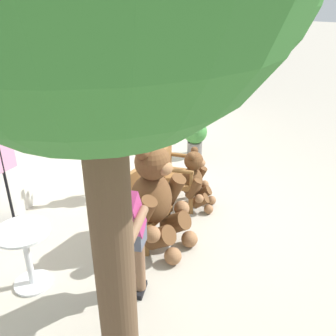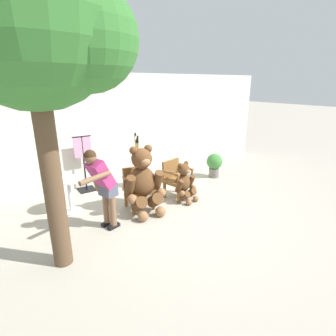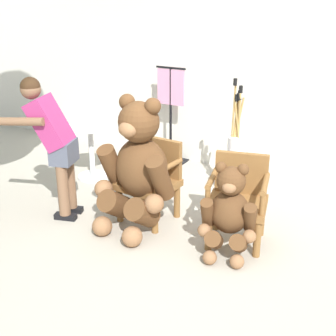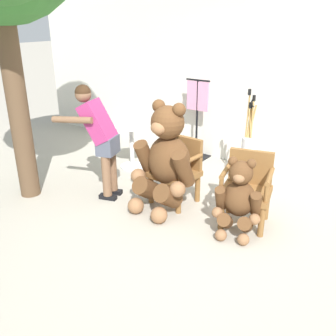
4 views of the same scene
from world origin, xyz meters
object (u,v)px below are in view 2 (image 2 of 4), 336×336
(wooden_chair_right, at_px, (176,178))
(white_stool, at_px, (139,173))
(wooden_chair_left, at_px, (138,187))
(clothing_display_stand, at_px, (84,162))
(round_side_table, at_px, (69,192))
(patio_tree, at_px, (39,24))
(brush_bucket, at_px, (138,162))
(teddy_bear_small, at_px, (184,182))
(potted_plant, at_px, (214,164))
(teddy_bear_large, at_px, (143,181))
(person_visitor, at_px, (102,182))

(wooden_chair_right, xyz_separation_m, white_stool, (-0.43, 1.03, -0.11))
(wooden_chair_left, xyz_separation_m, clothing_display_stand, (-0.64, 1.57, 0.26))
(round_side_table, bearing_deg, patio_tree, -105.06)
(brush_bucket, xyz_separation_m, clothing_display_stand, (-1.19, 0.54, 0.05))
(wooden_chair_left, relative_size, brush_bucket, 0.91)
(teddy_bear_small, relative_size, potted_plant, 1.33)
(teddy_bear_small, height_order, potted_plant, teddy_bear_small)
(potted_plant, bearing_deg, round_side_table, 178.73)
(wooden_chair_right, distance_m, teddy_bear_small, 0.29)
(wooden_chair_left, height_order, potted_plant, wooden_chair_left)
(brush_bucket, bearing_deg, patio_tree, -137.12)
(brush_bucket, bearing_deg, potted_plant, -14.34)
(teddy_bear_large, distance_m, person_visitor, 0.97)
(white_stool, height_order, round_side_table, round_side_table)
(teddy_bear_small, distance_m, round_side_table, 2.43)
(potted_plant, xyz_separation_m, clothing_display_stand, (-3.30, 1.08, 0.32))
(teddy_bear_large, relative_size, patio_tree, 0.33)
(wooden_chair_left, relative_size, patio_tree, 0.20)
(white_stool, bearing_deg, potted_plant, -14.37)
(round_side_table, relative_size, clothing_display_stand, 0.53)
(wooden_chair_left, distance_m, clothing_display_stand, 1.71)
(round_side_table, distance_m, potted_plant, 3.93)
(potted_plant, bearing_deg, brush_bucket, 165.66)
(wooden_chair_right, distance_m, potted_plant, 1.75)
(white_stool, xyz_separation_m, round_side_table, (-1.82, -0.45, 0.09))
(person_visitor, distance_m, white_stool, 2.18)
(brush_bucket, bearing_deg, round_side_table, -166.00)
(clothing_display_stand, bearing_deg, wooden_chair_left, -67.88)
(teddy_bear_large, height_order, patio_tree, patio_tree)
(teddy_bear_large, relative_size, white_stool, 3.02)
(clothing_display_stand, bearing_deg, person_visitor, -98.18)
(wooden_chair_left, relative_size, round_side_table, 1.19)
(teddy_bear_large, relative_size, brush_bucket, 1.47)
(person_visitor, distance_m, clothing_display_stand, 2.06)
(wooden_chair_left, xyz_separation_m, teddy_bear_large, (-0.01, -0.26, 0.22))
(white_stool, xyz_separation_m, brush_bucket, (-0.00, 0.00, 0.31))
(white_stool, relative_size, patio_tree, 0.11)
(round_side_table, relative_size, patio_tree, 0.17)
(wooden_chair_right, height_order, potted_plant, wooden_chair_right)
(teddy_bear_large, bearing_deg, potted_plant, 15.55)
(wooden_chair_left, height_order, brush_bucket, brush_bucket)
(wooden_chair_left, bearing_deg, white_stool, 61.52)
(teddy_bear_small, bearing_deg, wooden_chair_left, 164.06)
(round_side_table, xyz_separation_m, potted_plant, (3.93, -0.09, -0.05))
(wooden_chair_left, bearing_deg, teddy_bear_large, -92.22)
(teddy_bear_small, xyz_separation_m, potted_plant, (1.65, 0.78, -0.05))
(potted_plant, height_order, clothing_display_stand, clothing_display_stand)
(brush_bucket, height_order, patio_tree, patio_tree)
(teddy_bear_large, xyz_separation_m, clothing_display_stand, (-0.63, 1.82, 0.04))
(teddy_bear_large, distance_m, patio_tree, 3.12)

